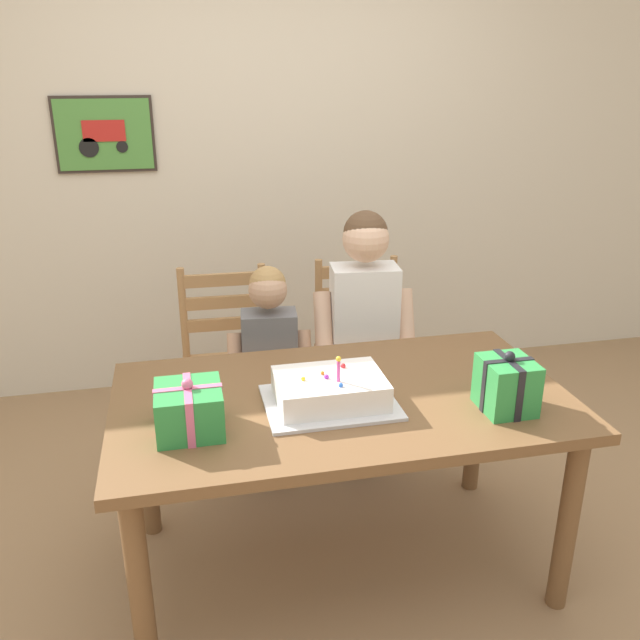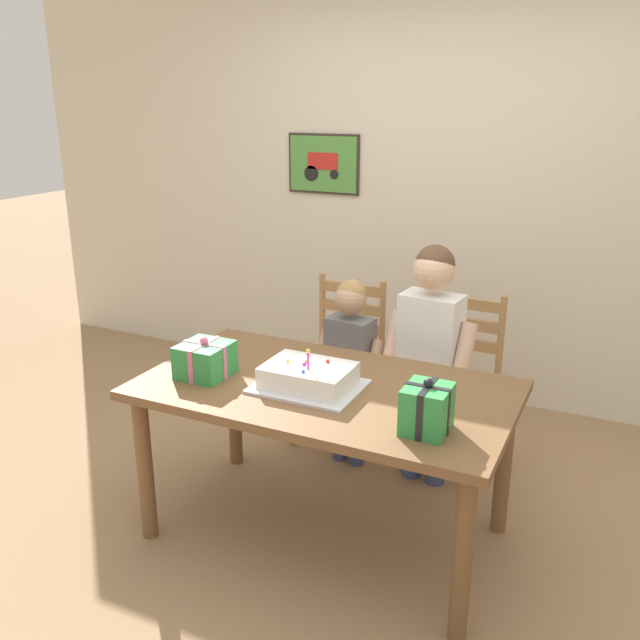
# 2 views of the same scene
# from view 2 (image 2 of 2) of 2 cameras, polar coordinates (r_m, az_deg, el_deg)

# --- Properties ---
(ground_plane) EXTENTS (20.00, 20.00, 0.00)m
(ground_plane) POSITION_cam_2_polar(r_m,az_deg,el_deg) (3.26, 0.45, -17.30)
(ground_plane) COLOR #997551
(back_wall) EXTENTS (6.40, 0.11, 2.60)m
(back_wall) POSITION_cam_2_polar(r_m,az_deg,el_deg) (4.40, 10.71, 10.18)
(back_wall) COLOR beige
(back_wall) RESTS_ON ground
(dining_table) EXTENTS (1.57, 0.89, 0.73)m
(dining_table) POSITION_cam_2_polar(r_m,az_deg,el_deg) (2.94, 0.48, -7.13)
(dining_table) COLOR brown
(dining_table) RESTS_ON ground
(birthday_cake) EXTENTS (0.44, 0.34, 0.19)m
(birthday_cake) POSITION_cam_2_polar(r_m,az_deg,el_deg) (2.86, -0.97, -4.81)
(birthday_cake) COLOR silver
(birthday_cake) RESTS_ON dining_table
(gift_box_red_large) EXTENTS (0.17, 0.18, 0.21)m
(gift_box_red_large) POSITION_cam_2_polar(r_m,az_deg,el_deg) (2.52, 8.93, -7.36)
(gift_box_red_large) COLOR #2D8E42
(gift_box_red_large) RESTS_ON dining_table
(gift_box_beside_cake) EXTENTS (0.21, 0.22, 0.18)m
(gift_box_beside_cake) POSITION_cam_2_polar(r_m,az_deg,el_deg) (3.01, -9.59, -3.30)
(gift_box_beside_cake) COLOR #2D8E42
(gift_box_beside_cake) RESTS_ON dining_table
(chair_left) EXTENTS (0.43, 0.43, 0.92)m
(chair_left) POSITION_cam_2_polar(r_m,az_deg,el_deg) (3.87, 1.70, -3.38)
(chair_left) COLOR #A87A4C
(chair_left) RESTS_ON ground
(chair_right) EXTENTS (0.44, 0.44, 0.92)m
(chair_right) POSITION_cam_2_polar(r_m,az_deg,el_deg) (3.68, 11.18, -4.96)
(chair_right) COLOR #A87A4C
(chair_right) RESTS_ON ground
(child_older) EXTENTS (0.46, 0.27, 1.24)m
(child_older) POSITION_cam_2_polar(r_m,az_deg,el_deg) (3.36, 9.18, -1.92)
(child_older) COLOR #38426B
(child_older) RESTS_ON ground
(child_younger) EXTENTS (0.38, 0.23, 1.02)m
(child_younger) POSITION_cam_2_polar(r_m,az_deg,el_deg) (3.54, 2.50, -2.93)
(child_younger) COLOR #38426B
(child_younger) RESTS_ON ground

